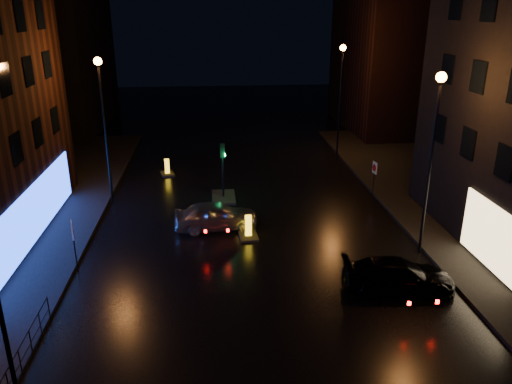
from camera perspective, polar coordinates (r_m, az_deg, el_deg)
ground at (r=18.09m, az=1.73°, el=-16.65°), size 120.00×120.00×0.00m
building_far_left at (r=51.46m, az=-22.02°, el=14.64°), size 8.00×16.00×14.00m
building_far_right at (r=49.54m, az=15.05°, el=14.05°), size 8.00×14.00×12.00m
street_lamp_lfar at (r=29.43m, az=-17.10°, el=9.06°), size 0.44×0.44×8.37m
street_lamp_rnear at (r=23.13m, az=19.63°, el=5.87°), size 0.44×0.44×8.37m
street_lamp_rfar at (r=37.96m, az=9.68°, el=12.03°), size 0.44×0.44×8.37m
traffic_signal at (r=30.18m, az=-3.75°, el=0.20°), size 1.40×2.40×3.45m
guard_railing at (r=17.84m, az=-25.46°, el=-16.60°), size 0.05×6.04×1.00m
silver_hatchback at (r=26.00m, az=-4.61°, el=-2.69°), size 4.42×2.07×1.46m
dark_sedan at (r=21.33m, az=15.96°, el=-9.16°), size 4.71×2.31×1.32m
bollard_near at (r=25.14m, az=-0.88°, el=-4.64°), size 0.99×1.41×1.18m
bollard_far at (r=35.02m, az=-10.10°, el=2.36°), size 1.12×1.44×1.12m
road_sign_left at (r=22.88m, az=-20.20°, el=-4.54°), size 0.20×0.55×2.32m
road_sign_right at (r=30.85m, az=13.38°, el=2.38°), size 0.13×0.53×2.20m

